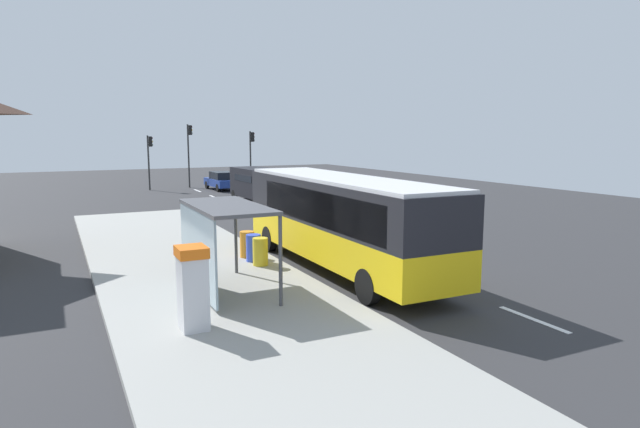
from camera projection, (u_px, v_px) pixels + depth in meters
name	position (u px, v px, depth m)	size (l,w,h in m)	color
ground_plane	(256.00, 215.00, 31.28)	(56.00, 92.00, 0.04)	#2D2D30
sidewalk_platform	(195.00, 273.00, 17.81)	(6.20, 30.00, 0.18)	#999993
lane_stripe_seg_0	(533.00, 319.00, 13.65)	(0.16, 2.20, 0.01)	silver
lane_stripe_seg_1	(415.00, 274.00, 18.09)	(0.16, 2.20, 0.01)	silver
lane_stripe_seg_2	(343.00, 246.00, 22.52)	(0.16, 2.20, 0.01)	silver
lane_stripe_seg_3	(295.00, 228.00, 26.95)	(0.16, 2.20, 0.01)	silver
lane_stripe_seg_4	(260.00, 215.00, 31.38)	(0.16, 2.20, 0.01)	silver
lane_stripe_seg_5	(234.00, 205.00, 35.82)	(0.16, 2.20, 0.01)	silver
lane_stripe_seg_6	(214.00, 197.00, 40.25)	(0.16, 2.20, 0.01)	silver
lane_stripe_seg_7	(198.00, 191.00, 44.68)	(0.16, 2.20, 0.01)	silver
bus	(340.00, 217.00, 18.42)	(2.59, 11.02, 3.21)	yellow
white_van	(257.00, 182.00, 37.34)	(2.26, 5.29, 2.30)	black
sedan_near	(222.00, 180.00, 45.34)	(1.98, 4.47, 1.52)	navy
ticket_machine	(193.00, 287.00, 12.36)	(0.66, 0.76, 1.94)	silver
recycling_bin_yellow	(260.00, 252.00, 18.50)	(0.52, 0.52, 0.95)	yellow
recycling_bin_blue	(254.00, 248.00, 19.12)	(0.52, 0.52, 0.95)	blue
recycling_bin_orange	(247.00, 244.00, 19.74)	(0.52, 0.52, 0.95)	orange
traffic_light_near_side	(251.00, 150.00, 47.79)	(0.49, 0.28, 4.88)	#2D2D2D
traffic_light_far_side	(150.00, 154.00, 44.76)	(0.49, 0.28, 4.53)	#2D2D2D
traffic_light_median	(189.00, 146.00, 46.92)	(0.49, 0.28, 5.48)	#2D2D2D
bus_shelter	(216.00, 226.00, 15.08)	(1.80, 4.00, 2.50)	#4C4C51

